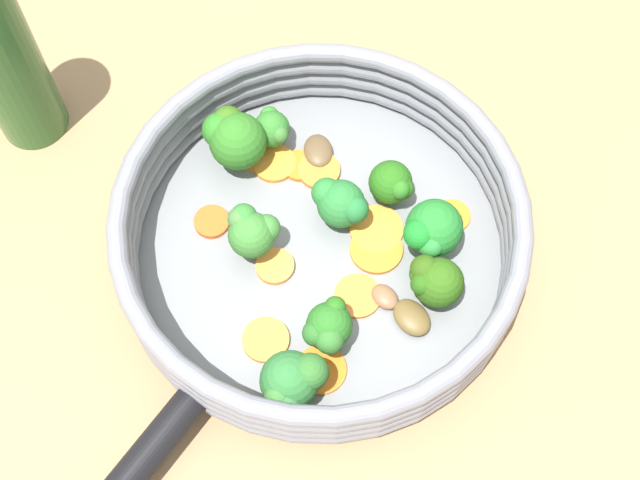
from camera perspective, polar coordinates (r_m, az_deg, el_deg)
ground_plane at (r=0.73m, az=-0.00°, el=-0.94°), size 4.00×4.00×0.00m
skillet at (r=0.73m, az=-0.00°, el=-0.73°), size 0.31×0.31×0.01m
skillet_rim_wall at (r=0.69m, az=-0.00°, el=0.59°), size 0.32×0.32×0.06m
skillet_rivet_left at (r=0.69m, az=-8.98°, el=-8.06°), size 0.01×0.01×0.01m
skillet_rivet_right at (r=0.67m, az=-5.58°, el=-10.59°), size 0.01×0.01×0.01m
carrot_slice_0 at (r=0.69m, az=-3.49°, el=-6.40°), size 0.05×0.05×0.01m
carrot_slice_1 at (r=0.68m, az=0.07°, el=-8.29°), size 0.05×0.05×0.00m
carrot_slice_2 at (r=0.76m, az=-2.95°, el=4.93°), size 0.05×0.05×0.00m
carrot_slice_3 at (r=0.75m, az=-0.06°, el=4.48°), size 0.05×0.05×0.01m
carrot_slice_4 at (r=0.75m, az=-1.30°, el=4.78°), size 0.04×0.04×0.00m
carrot_slice_5 at (r=0.76m, az=-3.97°, el=5.59°), size 0.05×0.05×0.00m
carrot_slice_6 at (r=0.74m, az=8.47°, el=1.53°), size 0.04×0.04×0.00m
carrot_slice_7 at (r=0.70m, az=2.42°, el=-3.60°), size 0.05×0.05×0.00m
carrot_slice_8 at (r=0.72m, az=3.63°, el=-0.61°), size 0.04×0.04×0.00m
carrot_slice_9 at (r=0.73m, az=-6.94°, el=1.17°), size 0.04×0.04×0.01m
carrot_slice_10 at (r=0.73m, az=3.64°, el=0.68°), size 0.06×0.06×0.00m
carrot_slice_11 at (r=0.71m, az=-2.90°, el=-1.69°), size 0.04×0.04×0.01m
broccoli_floret_0 at (r=0.70m, az=7.19°, el=0.64°), size 0.05×0.05×0.06m
broccoli_floret_1 at (r=0.66m, az=0.52°, el=-5.63°), size 0.04×0.04×0.05m
broccoli_floret_2 at (r=0.68m, az=7.31°, el=-2.58°), size 0.04×0.04×0.05m
broccoli_floret_3 at (r=0.69m, az=-4.41°, el=0.59°), size 0.04×0.04×0.05m
broccoli_floret_4 at (r=0.74m, az=-5.54°, el=6.55°), size 0.06×0.05×0.06m
broccoli_floret_5 at (r=0.72m, az=4.64°, el=3.61°), size 0.04×0.04×0.04m
broccoli_floret_6 at (r=0.71m, az=1.29°, el=2.40°), size 0.05×0.04×0.04m
broccoli_floret_7 at (r=0.75m, az=-3.08°, el=7.14°), size 0.04×0.03×0.04m
broccoli_floret_8 at (r=0.65m, az=-1.82°, el=-9.08°), size 0.04×0.05×0.05m
mushroom_piece_0 at (r=0.76m, az=-0.12°, el=5.73°), size 0.04×0.04×0.01m
mushroom_piece_1 at (r=0.70m, az=5.99°, el=-4.84°), size 0.04×0.03×0.01m
mushroom_piece_2 at (r=0.70m, az=4.09°, el=-3.74°), size 0.03×0.02×0.01m
oil_bottle at (r=0.76m, az=-19.65°, el=10.89°), size 0.06×0.06×0.22m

